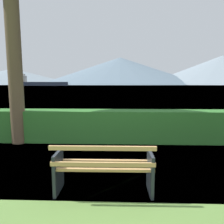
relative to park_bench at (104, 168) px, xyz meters
The scene contains 6 objects.
ground_plane 0.43m from the park_bench, 90.60° to the left, with size 1400.00×1400.00×0.00m, color #567A38.
water_surface 309.73m from the park_bench, 90.00° to the left, with size 620.00×620.00×0.00m, color slate.
park_bench is the anchor object (origin of this frame).
hedge_row 3.21m from the park_bench, 90.01° to the left, with size 7.87×0.76×0.97m, color #2D6B28.
cargo_ship_large 248.09m from the park_bench, 112.20° to the left, with size 62.14×18.23×12.94m.
distant_hills 568.88m from the park_bench, 86.57° to the left, with size 931.94×426.89×72.65m.
Camera 1 is at (0.26, -3.32, 1.77)m, focal length 33.99 mm.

